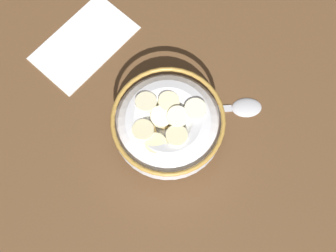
{
  "coord_description": "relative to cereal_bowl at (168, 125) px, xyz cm",
  "views": [
    {
      "loc": [
        16.14,
        8.05,
        59.58
      ],
      "look_at": [
        0.0,
        0.0,
        3.0
      ],
      "focal_mm": 46.32,
      "sensor_mm": 36.0,
      "label": 1
    }
  ],
  "objects": [
    {
      "name": "ground_plane",
      "position": [
        -0.01,
        0.01,
        -4.33
      ],
      "size": [
        133.78,
        133.78,
        2.0
      ],
      "primitive_type": "cube",
      "color": "brown"
    },
    {
      "name": "folded_napkin",
      "position": [
        -7.1,
        -17.9,
        -3.18
      ],
      "size": [
        17.44,
        13.1,
        0.3
      ],
      "primitive_type": "cube",
      "rotation": [
        0.0,
        0.0,
        -0.27
      ],
      "color": "white",
      "rests_on": "ground_plane"
    },
    {
      "name": "cereal_bowl",
      "position": [
        0.0,
        0.0,
        0.0
      ],
      "size": [
        15.19,
        15.19,
        6.63
      ],
      "color": "silver",
      "rests_on": "ground_plane"
    },
    {
      "name": "spoon",
      "position": [
        -7.35,
        6.56,
        -2.99
      ],
      "size": [
        9.97,
        15.23,
        0.8
      ],
      "color": "#B7B7BC",
      "rests_on": "ground_plane"
    }
  ]
}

